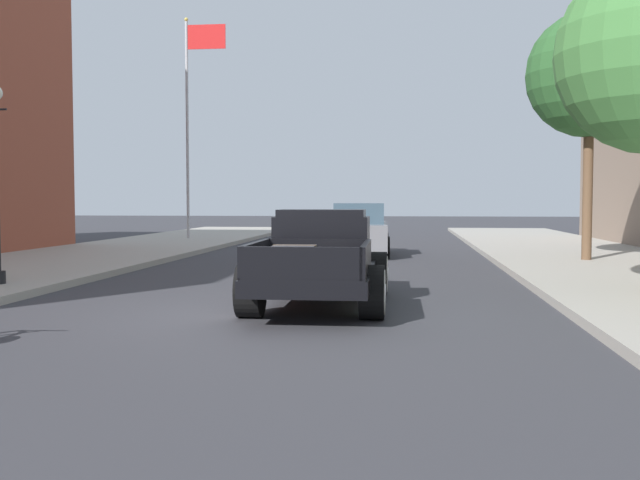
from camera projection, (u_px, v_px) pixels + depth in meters
The scene contains 5 objects.
ground_plane at pixel (266, 314), 11.11m from camera, with size 140.00×140.00×0.00m, color #333338.
hotrod_truck_black at pixel (322, 259), 12.22m from camera, with size 2.24×4.97×1.58m.
car_background_grey at pixel (359, 231), 23.01m from camera, with size 2.01×4.37×1.65m.
flagpole at pixel (192, 104), 30.29m from camera, with size 1.74×0.16×9.16m.
street_tree_second at pixel (590, 75), 19.22m from camera, with size 3.33×3.33×6.59m.
Camera 1 is at (2.13, -10.86, 1.73)m, focal length 40.87 mm.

